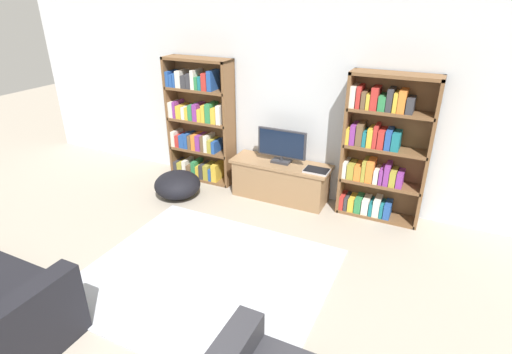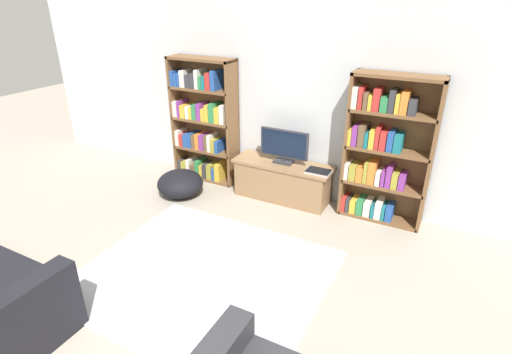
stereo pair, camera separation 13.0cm
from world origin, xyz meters
The scene contains 8 objects.
wall_back centered at (0.00, 4.23, 1.30)m, with size 8.80×0.06×2.60m.
bookshelf_left centered at (-1.40, 4.05, 0.83)m, with size 0.96×0.30×1.72m.
bookshelf_right centered at (1.07, 4.05, 0.85)m, with size 0.96×0.30×1.72m.
tv_stand centered at (-0.12, 3.95, 0.26)m, with size 1.30×0.44×0.51m.
television centered at (-0.12, 3.96, 0.74)m, with size 0.64×0.16×0.44m.
laptop centered at (0.38, 3.88, 0.52)m, with size 0.30×0.21×0.03m.
area_rug centered at (-0.13, 2.13, 0.01)m, with size 2.27×1.99×0.02m.
beanbag_ottoman centered at (-1.37, 3.39, 0.17)m, with size 0.61×0.61×0.34m, color black.
Camera 1 is at (1.65, -0.44, 2.50)m, focal length 28.00 mm.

